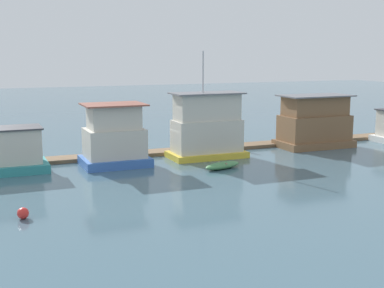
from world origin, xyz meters
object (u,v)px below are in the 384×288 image
(houseboat_brown, at_px, (315,123))
(dinghy_green, at_px, (222,165))
(houseboat_blue, at_px, (114,138))
(mooring_post_centre, at_px, (114,151))
(houseboat_yellow, at_px, (207,128))
(houseboat_teal, at_px, (6,152))
(mooring_post_near_right, at_px, (240,142))
(buoy_red, at_px, (23,213))

(houseboat_brown, bearing_deg, dinghy_green, -156.10)
(houseboat_blue, distance_m, mooring_post_centre, 2.41)
(mooring_post_centre, bearing_deg, houseboat_yellow, -12.93)
(houseboat_teal, distance_m, houseboat_brown, 28.00)
(mooring_post_near_right, xyz_separation_m, buoy_red, (-20.44, -13.71, -0.51))
(dinghy_green, relative_size, mooring_post_centre, 2.30)
(houseboat_yellow, xyz_separation_m, mooring_post_near_right, (4.14, 1.78, -1.75))
(houseboat_brown, bearing_deg, houseboat_blue, -177.20)
(mooring_post_centre, bearing_deg, buoy_red, -121.95)
(houseboat_teal, height_order, mooring_post_near_right, houseboat_teal)
(houseboat_blue, distance_m, houseboat_brown, 19.80)
(houseboat_yellow, bearing_deg, mooring_post_centre, 167.07)
(houseboat_blue, bearing_deg, mooring_post_near_right, 8.85)
(mooring_post_near_right, bearing_deg, houseboat_brown, -7.20)
(houseboat_blue, bearing_deg, mooring_post_centre, 78.31)
(houseboat_blue, distance_m, mooring_post_near_right, 12.51)
(houseboat_brown, xyz_separation_m, buoy_red, (-27.93, -12.76, -1.96))
(houseboat_teal, xyz_separation_m, mooring_post_near_right, (20.50, 1.20, -0.74))
(mooring_post_centre, height_order, mooring_post_near_right, mooring_post_near_right)
(houseboat_yellow, distance_m, buoy_red, 20.33)
(houseboat_blue, relative_size, mooring_post_near_right, 3.15)
(mooring_post_near_right, bearing_deg, dinghy_green, -127.19)
(dinghy_green, bearing_deg, mooring_post_centre, 137.50)
(buoy_red, bearing_deg, houseboat_blue, 55.35)
(dinghy_green, bearing_deg, buoy_red, -154.93)
(houseboat_yellow, height_order, houseboat_brown, houseboat_yellow)
(dinghy_green, height_order, mooring_post_near_right, mooring_post_near_right)
(buoy_red, bearing_deg, houseboat_brown, 24.56)
(dinghy_green, distance_m, mooring_post_near_right, 8.09)
(houseboat_brown, bearing_deg, houseboat_yellow, -175.89)
(dinghy_green, xyz_separation_m, buoy_red, (-15.57, -7.28, 0.05))
(houseboat_yellow, height_order, buoy_red, houseboat_yellow)
(houseboat_teal, height_order, mooring_post_centre, houseboat_teal)
(dinghy_green, bearing_deg, houseboat_yellow, 80.93)
(houseboat_teal, relative_size, mooring_post_centre, 3.88)
(mooring_post_near_right, bearing_deg, mooring_post_centre, 180.00)
(houseboat_blue, distance_m, buoy_red, 14.46)
(houseboat_yellow, relative_size, mooring_post_near_right, 5.46)
(dinghy_green, height_order, buoy_red, buoy_red)
(mooring_post_centre, bearing_deg, houseboat_brown, -2.79)
(houseboat_yellow, distance_m, dinghy_green, 5.24)
(houseboat_yellow, relative_size, mooring_post_centre, 5.82)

